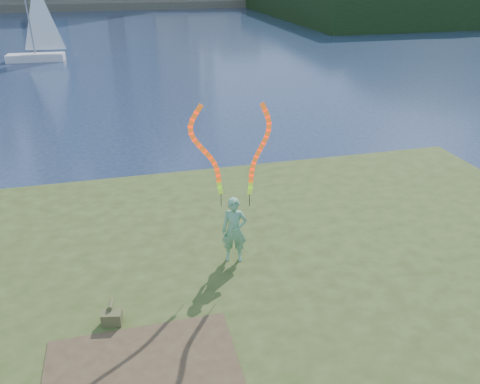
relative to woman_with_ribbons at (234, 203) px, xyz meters
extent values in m
plane|color=#1B2944|center=(-0.05, -0.06, -2.23)|extent=(320.00, 320.00, 0.00)
cube|color=#364518|center=(-0.05, -2.56, -2.08)|extent=(20.00, 18.00, 0.30)
cube|color=#364518|center=(-0.05, -2.26, -1.83)|extent=(17.00, 15.00, 0.30)
cube|color=#364518|center=(-0.05, -2.06, -1.58)|extent=(14.00, 12.00, 0.30)
imported|color=#197C2F|center=(-0.02, -0.03, -0.66)|extent=(0.64, 0.51, 1.54)
cylinder|color=black|center=(-0.26, 0.15, 0.05)|extent=(0.02, 0.02, 0.30)
cylinder|color=black|center=(0.33, -0.02, 0.05)|extent=(0.02, 0.02, 0.30)
cube|color=#474625|center=(-2.73, -1.54, -1.30)|extent=(0.40, 0.31, 0.26)
cylinder|color=#474625|center=(-2.73, -1.36, -1.12)|extent=(0.13, 0.26, 0.09)
cube|color=silver|center=(-8.47, 31.50, -1.97)|extent=(4.32, 1.59, 0.60)
cylinder|color=gray|center=(-8.47, 31.50, 1.35)|extent=(0.12, 0.12, 6.47)
camera|label=1|loc=(-2.06, -8.71, 4.65)|focal=35.00mm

